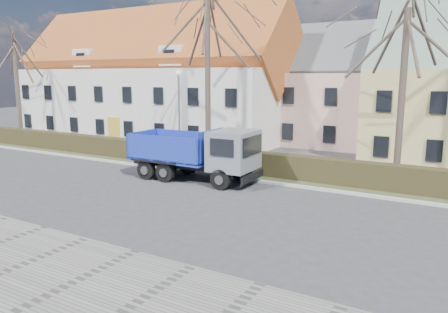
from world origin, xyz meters
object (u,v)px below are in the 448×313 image
Objects in this scene: dump_truck at (190,153)px; streetlight at (179,116)px; cart_frame at (153,163)px; parked_car_a at (173,142)px.

streetlight is (-3.43, 3.78, 1.55)m from dump_truck.
parked_car_a is at bearing 115.20° from cart_frame.
streetlight is 9.27× the size of cart_frame.
parked_car_a is at bearing 133.38° from streetlight.
streetlight reaches higher than parked_car_a.
dump_truck is at bearing -157.34° from parked_car_a.
dump_truck reaches higher than parked_car_a.
parked_car_a is (-6.38, 6.90, -0.79)m from dump_truck.
streetlight is 4.89m from parked_car_a.
dump_truck is 5.34m from streetlight.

